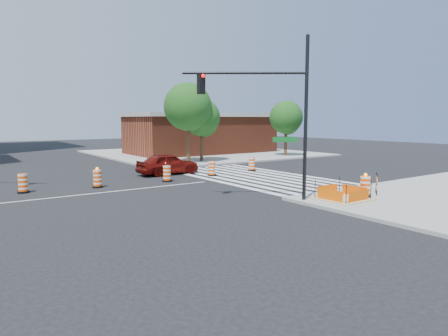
{
  "coord_description": "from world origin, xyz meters",
  "views": [
    {
      "loc": [
        -6.26,
        -20.94,
        3.87
      ],
      "look_at": [
        5.5,
        -4.23,
        1.4
      ],
      "focal_mm": 32.0,
      "sensor_mm": 36.0,
      "label": 1
    }
  ],
  "objects": [
    {
      "name": "ground",
      "position": [
        0.0,
        0.0,
        0.0
      ],
      "size": [
        120.0,
        120.0,
        0.0
      ],
      "primitive_type": "plane",
      "color": "black",
      "rests_on": "ground"
    },
    {
      "name": "sidewalk_ne",
      "position": [
        18.0,
        18.0,
        0.07
      ],
      "size": [
        22.0,
        22.0,
        0.15
      ],
      "primitive_type": "cube",
      "color": "gray",
      "rests_on": "ground"
    },
    {
      "name": "crosswalk_east",
      "position": [
        10.95,
        0.0,
        0.01
      ],
      "size": [
        6.75,
        13.5,
        0.01
      ],
      "color": "silver",
      "rests_on": "ground"
    },
    {
      "name": "lane_centerline",
      "position": [
        0.0,
        0.0,
        0.01
      ],
      "size": [
        14.0,
        0.12,
        0.01
      ],
      "primitive_type": "cube",
      "color": "silver",
      "rests_on": "ground"
    },
    {
      "name": "excavation_pit",
      "position": [
        9.0,
        -9.0,
        0.22
      ],
      "size": [
        2.2,
        2.2,
        0.9
      ],
      "color": "tan",
      "rests_on": "ground"
    },
    {
      "name": "brick_storefront",
      "position": [
        18.0,
        18.0,
        2.32
      ],
      "size": [
        16.5,
        8.5,
        4.6
      ],
      "color": "maroon",
      "rests_on": "ground"
    },
    {
      "name": "red_coupe",
      "position": [
        6.7,
        4.43,
        0.76
      ],
      "size": [
        4.51,
        1.94,
        1.52
      ],
      "primitive_type": "imported",
      "rotation": [
        0.0,
        0.0,
        1.6
      ],
      "color": "#5D0C08",
      "rests_on": "ground"
    },
    {
      "name": "signal_pole_se",
      "position": [
        6.11,
        -7.16,
        4.61
      ],
      "size": [
        4.73,
        3.36,
        7.51
      ],
      "rotation": [
        0.0,
        0.0,
        2.53
      ],
      "color": "black",
      "rests_on": "ground"
    },
    {
      "name": "pit_drum",
      "position": [
        10.32,
        -9.28,
        0.63
      ],
      "size": [
        0.59,
        0.59,
        1.17
      ],
      "color": "black",
      "rests_on": "ground"
    },
    {
      "name": "barricade",
      "position": [
        11.44,
        -9.16,
        0.73
      ],
      "size": [
        0.74,
        0.58,
        1.06
      ],
      "rotation": [
        0.0,
        0.0,
        0.65
      ],
      "color": "#F44A05",
      "rests_on": "ground"
    },
    {
      "name": "tree_north_c",
      "position": [
        11.36,
        9.51,
        4.76
      ],
      "size": [
        4.17,
        4.17,
        7.09
      ],
      "color": "#382314",
      "rests_on": "ground"
    },
    {
      "name": "tree_north_d",
      "position": [
        12.95,
        9.89,
        3.9
      ],
      "size": [
        3.42,
        3.42,
        5.81
      ],
      "color": "#382314",
      "rests_on": "ground"
    },
    {
      "name": "tree_north_e",
      "position": [
        22.99,
        9.39,
        3.92
      ],
      "size": [
        3.47,
        3.44,
        5.85
      ],
      "color": "#382314",
      "rests_on": "ground"
    },
    {
      "name": "median_drum_2",
      "position": [
        -2.95,
        2.35,
        0.48
      ],
      "size": [
        0.6,
        0.6,
        1.02
      ],
      "color": "black",
      "rests_on": "ground"
    },
    {
      "name": "median_drum_3",
      "position": [
        0.83,
        1.76,
        0.49
      ],
      "size": [
        0.6,
        0.6,
        1.18
      ],
      "color": "black",
      "rests_on": "ground"
    },
    {
      "name": "median_drum_4",
      "position": [
        5.1,
        1.44,
        0.48
      ],
      "size": [
        0.6,
        0.6,
        1.02
      ],
      "color": "black",
      "rests_on": "ground"
    },
    {
      "name": "median_drum_5",
      "position": [
        8.85,
        1.99,
        0.48
      ],
      "size": [
        0.6,
        0.6,
        1.02
      ],
      "color": "black",
      "rests_on": "ground"
    },
    {
      "name": "median_drum_6",
      "position": [
        12.82,
        2.49,
        0.48
      ],
      "size": [
        0.6,
        0.6,
        1.02
      ],
      "color": "black",
      "rests_on": "ground"
    }
  ]
}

